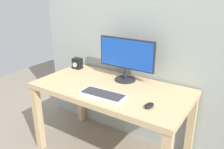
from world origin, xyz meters
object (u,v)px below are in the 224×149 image
at_px(monitor, 126,57).
at_px(audio_controller, 77,63).
at_px(keyboard_primary, 103,95).
at_px(desk, 111,96).
at_px(mouse, 149,105).

xyz_separation_m(monitor, audio_controller, (-0.63, 0.01, -0.17)).
height_order(monitor, keyboard_primary, monitor).
height_order(desk, monitor, monitor).
xyz_separation_m(desk, monitor, (0.03, 0.21, 0.33)).
xyz_separation_m(keyboard_primary, mouse, (0.40, 0.04, 0.00)).
distance_m(monitor, audio_controller, 0.65).
distance_m(mouse, audio_controller, 1.13).
bearing_deg(mouse, monitor, 149.78).
relative_size(mouse, audio_controller, 0.81).
height_order(keyboard_primary, mouse, mouse).
distance_m(monitor, mouse, 0.61).
bearing_deg(desk, monitor, 82.30).
bearing_deg(audio_controller, monitor, -0.61).
relative_size(monitor, mouse, 6.07).
bearing_deg(keyboard_primary, monitor, 93.30).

